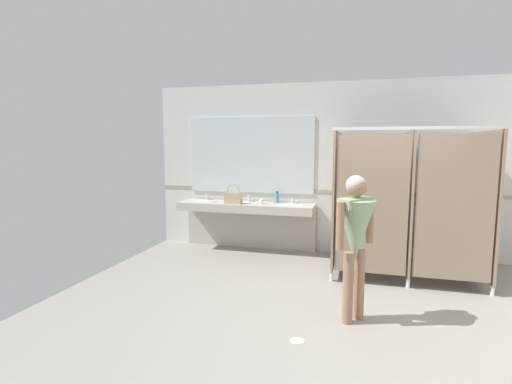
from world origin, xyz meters
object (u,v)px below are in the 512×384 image
person_standing (355,231)px  soap_dispenser (277,198)px  handbag (233,197)px  paper_cup (261,202)px

person_standing → soap_dispenser: (-1.37, 2.49, -0.03)m
handbag → soap_dispenser: size_ratio=1.65×
paper_cup → handbag: bearing=-168.8°
person_standing → handbag: bearing=133.5°
handbag → person_standing: bearing=-46.5°
soap_dispenser → paper_cup: bearing=-135.9°
soap_dispenser → paper_cup: (-0.22, -0.22, -0.05)m
person_standing → handbag: 3.00m
handbag → paper_cup: bearing=11.2°
person_standing → handbag: (-2.06, 2.18, -0.01)m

